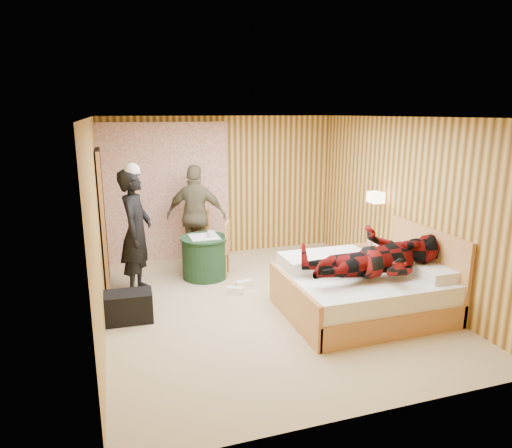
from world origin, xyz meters
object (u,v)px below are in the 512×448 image
object	(u,v)px
nightstand	(373,263)
duffel_bag	(125,307)
chair_far	(198,235)
man_at_table	(196,216)
wall_lamp	(376,197)
round_table	(205,257)
man_on_bed	(378,246)
woman_standing	(136,232)
bed	(364,290)
chair_near	(221,244)

from	to	relation	value
nightstand	duffel_bag	size ratio (longest dim) A/B	0.84
chair_far	man_at_table	distance (m)	0.32
nightstand	wall_lamp	bearing A→B (deg)	68.63
wall_lamp	nightstand	distance (m)	1.03
wall_lamp	round_table	size ratio (longest dim) A/B	0.34
duffel_bag	man_on_bed	distance (m)	3.23
man_at_table	wall_lamp	bearing A→B (deg)	172.03
round_table	man_on_bed	distance (m)	2.83
man_on_bed	woman_standing	bearing A→B (deg)	146.28
wall_lamp	round_table	xyz separation A→B (m)	(-2.50, 0.84, -0.96)
man_on_bed	round_table	bearing A→B (deg)	128.70
wall_lamp	bed	xyz separation A→B (m)	(-0.80, -1.09, -0.99)
bed	man_on_bed	xyz separation A→B (m)	(0.02, -0.23, 0.66)
woman_standing	man_on_bed	size ratio (longest dim) A/B	1.02
duffel_bag	man_on_bed	size ratio (longest dim) A/B	0.38
bed	man_on_bed	bearing A→B (deg)	-83.74
man_at_table	man_on_bed	bearing A→B (deg)	144.36
chair_far	man_at_table	world-z (taller)	man_at_table
bed	chair_far	size ratio (longest dim) A/B	2.15
man_at_table	nightstand	bearing A→B (deg)	169.74
wall_lamp	duffel_bag	size ratio (longest dim) A/B	0.39
chair_far	duffel_bag	xyz separation A→B (m)	(-1.28, -1.86, -0.35)
man_on_bed	wall_lamp	bearing A→B (deg)	59.52
nightstand	woman_standing	world-z (taller)	woman_standing
bed	nightstand	distance (m)	1.23
chair_near	duffel_bag	world-z (taller)	chair_near
nightstand	round_table	xyz separation A→B (m)	(-2.46, 0.95, 0.06)
wall_lamp	woman_standing	bearing A→B (deg)	171.43
chair_near	man_on_bed	distance (m)	2.64
duffel_bag	round_table	bearing A→B (deg)	47.29
chair_far	woman_standing	bearing A→B (deg)	-130.73
wall_lamp	nightstand	size ratio (longest dim) A/B	0.46
nightstand	man_on_bed	size ratio (longest dim) A/B	0.32
chair_near	chair_far	bearing A→B (deg)	-135.42
wall_lamp	man_at_table	bearing A→B (deg)	149.43
chair_far	man_at_table	bearing A→B (deg)	123.35
chair_near	duffel_bag	size ratio (longest dim) A/B	1.33
woman_standing	man_on_bed	bearing A→B (deg)	-104.55
duffel_bag	man_on_bed	xyz separation A→B (m)	(3.00, -0.90, 0.78)
wall_lamp	round_table	distance (m)	2.81
chair_far	woman_standing	size ratio (longest dim) A/B	0.52
man_at_table	chair_far	bearing A→B (deg)	137.80
nightstand	round_table	size ratio (longest dim) A/B	0.74
woman_standing	bed	bearing A→B (deg)	-101.39
nightstand	man_on_bed	world-z (taller)	man_on_bed
bed	chair_near	size ratio (longest dim) A/B	2.25
nightstand	man_on_bed	bearing A→B (deg)	-121.24
round_table	man_at_table	size ratio (longest dim) A/B	0.44
chair_far	woman_standing	xyz separation A→B (m)	(-1.05, -0.92, 0.36)
duffel_bag	chair_near	bearing A→B (deg)	41.74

